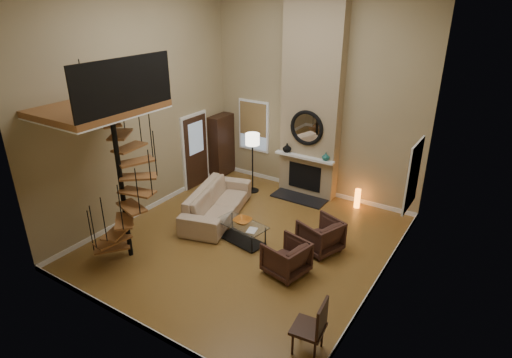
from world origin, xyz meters
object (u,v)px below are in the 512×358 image
Objects in this scene: sofa at (217,202)px; side_chair at (314,326)px; floor_lamp at (252,144)px; hutch at (221,145)px; armchair_near at (323,237)px; armchair_far at (289,259)px; coffee_table at (242,230)px; accent_lamp at (357,199)px.

side_chair is at bearing -140.39° from sofa.
sofa is 1.49× the size of floor_lamp.
hutch is 0.72× the size of sofa.
side_chair is (1.08, -2.71, 0.17)m from armchair_near.
armchair_near reaches higher than armchair_far.
armchair_far is (4.20, -3.39, -0.60)m from hutch.
sofa is at bearing -69.73° from armchair_near.
armchair_far is (-0.21, -1.13, 0.00)m from armchair_near.
floor_lamp reaches higher than armchair_near.
armchair_far is 4.11m from floor_lamp.
sofa is 2.53× the size of side_chair.
armchair_far is (2.68, -1.15, -0.04)m from sofa.
coffee_table is 2.90m from floor_lamp.
side_chair is at bearing -36.87° from coffee_table.
side_chair reaches higher than sofa.
sofa is at bearing -139.72° from accent_lamp.
hutch is 2.35× the size of armchair_far.
armchair_far is 1.58m from coffee_table.
armchair_near is at bearing -106.21° from sofa.
armchair_near is 2.39m from accent_lamp.
side_chair reaches higher than coffee_table.
hutch is 4.38m from accent_lamp.
accent_lamp is at bearing -169.27° from armchair_far.
hutch is at bearing -178.40° from accent_lamp.
armchair_near is at bearing 20.05° from coffee_table.
coffee_table is 3.49m from side_chair.
hutch reaches higher than armchair_far.
armchair_near is 1.15m from armchair_far.
armchair_far is 2.05m from side_chair.
armchair_far is 0.78× the size of side_chair.
armchair_near reaches higher than coffee_table.
sofa is 1.35m from coffee_table.
armchair_near is at bearing 111.73° from side_chair.
armchair_far is 0.46× the size of floor_lamp.
armchair_far reaches higher than accent_lamp.
accent_lamp is at bearing 1.60° from hutch.
armchair_near is (4.42, -2.26, -0.60)m from hutch.
floor_lamp is at bearing -13.92° from sofa.
coffee_table is at bearing -96.27° from armchair_far.
sofa is at bearing -88.01° from floor_lamp.
sofa is 3.14× the size of armchair_near.
armchair_near is 2.92m from side_chair.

